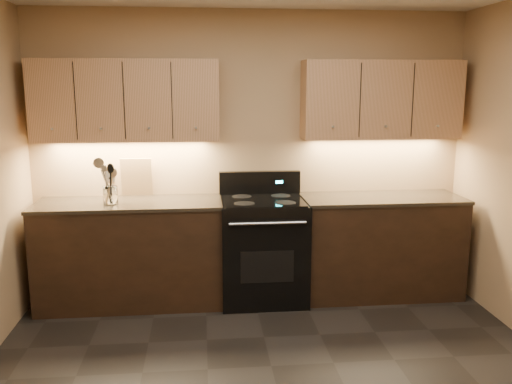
% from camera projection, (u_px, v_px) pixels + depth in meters
% --- Properties ---
extents(wall_back, '(4.00, 0.04, 2.60)m').
position_uv_depth(wall_back, '(251.00, 154.00, 5.05)').
color(wall_back, tan).
rests_on(wall_back, ground).
extents(counter_left, '(1.62, 0.62, 0.93)m').
position_uv_depth(counter_left, '(131.00, 253.00, 4.81)').
color(counter_left, black).
rests_on(counter_left, ground).
extents(counter_right, '(1.46, 0.62, 0.93)m').
position_uv_depth(counter_right, '(380.00, 245.00, 5.04)').
color(counter_right, black).
rests_on(counter_right, ground).
extents(stove, '(0.76, 0.68, 1.14)m').
position_uv_depth(stove, '(263.00, 248.00, 4.91)').
color(stove, black).
rests_on(stove, ground).
extents(upper_cab_left, '(1.60, 0.30, 0.70)m').
position_uv_depth(upper_cab_left, '(126.00, 100.00, 4.70)').
color(upper_cab_left, tan).
rests_on(upper_cab_left, wall_back).
extents(upper_cab_right, '(1.44, 0.30, 0.70)m').
position_uv_depth(upper_cab_right, '(381.00, 100.00, 4.92)').
color(upper_cab_right, tan).
rests_on(upper_cab_right, wall_back).
extents(outlet_plate, '(0.08, 0.01, 0.12)m').
position_uv_depth(outlet_plate, '(110.00, 175.00, 4.95)').
color(outlet_plate, '#B2B5BA').
rests_on(outlet_plate, wall_back).
extents(utensil_crock, '(0.16, 0.16, 0.15)m').
position_uv_depth(utensil_crock, '(110.00, 196.00, 4.64)').
color(utensil_crock, white).
rests_on(utensil_crock, counter_left).
extents(cutting_board, '(0.28, 0.08, 0.35)m').
position_uv_depth(cutting_board, '(137.00, 177.00, 4.95)').
color(cutting_board, tan).
rests_on(cutting_board, counter_left).
extents(wooden_spoon, '(0.14, 0.07, 0.30)m').
position_uv_depth(wooden_spoon, '(106.00, 185.00, 4.60)').
color(wooden_spoon, tan).
rests_on(wooden_spoon, utensil_crock).
extents(black_spoon, '(0.10, 0.17, 0.36)m').
position_uv_depth(black_spoon, '(110.00, 181.00, 4.63)').
color(black_spoon, black).
rests_on(black_spoon, utensil_crock).
extents(black_turner, '(0.19, 0.15, 0.40)m').
position_uv_depth(black_turner, '(111.00, 180.00, 4.61)').
color(black_turner, black).
rests_on(black_turner, utensil_crock).
extents(steel_spatula, '(0.15, 0.14, 0.36)m').
position_uv_depth(steel_spatula, '(112.00, 182.00, 4.62)').
color(steel_spatula, silver).
rests_on(steel_spatula, utensil_crock).
extents(steel_skimmer, '(0.20, 0.12, 0.39)m').
position_uv_depth(steel_skimmer, '(112.00, 180.00, 4.61)').
color(steel_skimmer, silver).
rests_on(steel_skimmer, utensil_crock).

